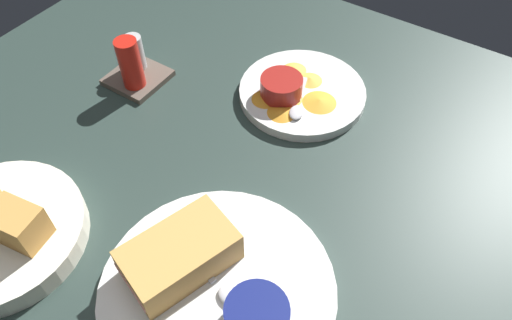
{
  "coord_description": "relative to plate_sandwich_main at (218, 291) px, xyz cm",
  "views": [
    {
      "loc": [
        -27.59,
        -25.86,
        53.96
      ],
      "look_at": [
        8.03,
        -2.54,
        3.0
      ],
      "focal_mm": 33.74,
      "sensor_mm": 36.0,
      "label": 1
    }
  ],
  "objects": [
    {
      "name": "plate_sandwich_main",
      "position": [
        0.0,
        0.0,
        0.0
      ],
      "size": [
        27.87,
        27.87,
        1.6
      ],
      "primitive_type": "cylinder",
      "color": "silver",
      "rests_on": "ground_plane"
    },
    {
      "name": "sandwich_half_near",
      "position": [
        0.09,
        5.29,
        3.2
      ],
      "size": [
        14.81,
        11.41,
        4.8
      ],
      "color": "tan",
      "rests_on": "plate_sandwich_main"
    },
    {
      "name": "ground_plane",
      "position": [
        9.63,
        8.74,
        -2.3
      ],
      "size": [
        110.0,
        110.0,
        3.0
      ],
      "primitive_type": "cube",
      "color": "#283833"
    },
    {
      "name": "plantain_chip_scatter",
      "position": [
        33.36,
        9.02,
        1.1
      ],
      "size": [
        15.07,
        14.44,
        0.6
      ],
      "color": "gold",
      "rests_on": "plate_chips_companion"
    },
    {
      "name": "ramekin_dark_sauce",
      "position": [
        -1.08,
        -6.18,
        2.88
      ],
      "size": [
        7.09,
        7.09,
        3.88
      ],
      "color": "navy",
      "rests_on": "plate_sandwich_main"
    },
    {
      "name": "plate_chips_companion",
      "position": [
        35.32,
        8.39,
        0.0
      ],
      "size": [
        20.55,
        20.55,
        1.6
      ],
      "primitive_type": "cylinder",
      "color": "silver",
      "rests_on": "ground_plane"
    },
    {
      "name": "condiment_caddy",
      "position": [
        23.27,
        33.83,
        2.61
      ],
      "size": [
        9.0,
        9.0,
        9.5
      ],
      "color": "brown",
      "rests_on": "ground_plane"
    },
    {
      "name": "spoon_by_dark_ramekin",
      "position": [
        -0.01,
        -0.67,
        1.16
      ],
      "size": [
        3.36,
        9.95,
        0.8
      ],
      "color": "silver",
      "rests_on": "plate_sandwich_main"
    },
    {
      "name": "spoon_by_gravy_ramekin",
      "position": [
        31.0,
        7.07,
        1.16
      ],
      "size": [
        9.86,
        4.31,
        0.8
      ],
      "color": "silver",
      "rests_on": "plate_chips_companion"
    },
    {
      "name": "ramekin_light_gravy",
      "position": [
        32.24,
        10.96,
        2.59
      ],
      "size": [
        6.71,
        6.71,
        3.3
      ],
      "color": "maroon",
      "rests_on": "plate_chips_companion"
    }
  ]
}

